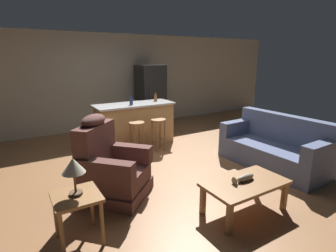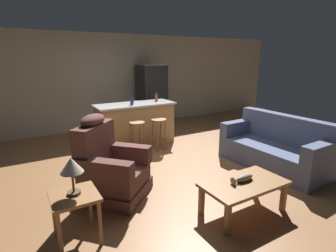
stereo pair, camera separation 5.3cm
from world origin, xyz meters
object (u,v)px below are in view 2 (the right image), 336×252
object	(u,v)px
bar_stool_left	(137,132)
bottle_tall_green	(132,101)
bottle_short_amber	(156,98)
recliner_near_lamp	(110,168)
fish_figurine	(243,179)
refrigerator	(152,97)
table_lamp	(71,167)
end_table	(75,203)
kitchen_island	(136,124)
bar_stool_right	(159,129)
couch	(275,149)
coffee_table	(244,186)

from	to	relation	value
bar_stool_left	bottle_tall_green	bearing A→B (deg)	77.00
bar_stool_left	bottle_short_amber	distance (m)	1.22
recliner_near_lamp	bottle_short_amber	size ratio (longest dim) A/B	5.97
recliner_near_lamp	bar_stool_left	xyz separation A→B (m)	(1.04, 1.38, 0.05)
fish_figurine	refrigerator	size ratio (longest dim) A/B	0.19
table_lamp	recliner_near_lamp	bearing A→B (deg)	50.26
refrigerator	end_table	bearing A→B (deg)	-126.51
kitchen_island	bar_stool_right	size ratio (longest dim) A/B	2.65
fish_figurine	end_table	size ratio (longest dim) A/B	0.61
couch	bar_stool_right	xyz separation A→B (m)	(-1.39, 1.88, 0.13)
couch	bottle_tall_green	world-z (taller)	bottle_tall_green
fish_figurine	recliner_near_lamp	xyz separation A→B (m)	(-1.33, 1.27, -0.04)
couch	coffee_table	bearing A→B (deg)	24.16
couch	bottle_tall_green	distance (m)	3.08
coffee_table	refrigerator	xyz separation A→B (m)	(0.97, 4.50, 0.52)
bottle_tall_green	bottle_short_amber	bearing A→B (deg)	13.98
recliner_near_lamp	bottle_tall_green	xyz separation A→B (m)	(1.16, 1.91, 0.61)
couch	refrigerator	distance (m)	3.80
table_lamp	kitchen_island	xyz separation A→B (m)	(1.91, 2.77, -0.39)
fish_figurine	bar_stool_left	xyz separation A→B (m)	(-0.29, 2.64, 0.01)
end_table	bottle_tall_green	distance (m)	3.28
recliner_near_lamp	kitchen_island	bearing A→B (deg)	104.11
bar_stool_left	fish_figurine	bearing A→B (deg)	-83.66
bottle_tall_green	kitchen_island	bearing A→B (deg)	41.20
bar_stool_left	bottle_short_amber	world-z (taller)	bottle_short_amber
bar_stool_right	bottle_short_amber	world-z (taller)	bottle_short_amber
coffee_table	bar_stool_left	xyz separation A→B (m)	(-0.30, 2.67, 0.11)
bar_stool_left	recliner_near_lamp	bearing A→B (deg)	-127.10
table_lamp	bar_stool_left	xyz separation A→B (m)	(1.67, 2.14, -0.40)
couch	bottle_short_amber	xyz separation A→B (m)	(-1.08, 2.59, 0.69)
bottle_short_amber	recliner_near_lamp	bearing A→B (deg)	-131.88
coffee_table	kitchen_island	bearing A→B (deg)	91.16
end_table	fish_figurine	bearing A→B (deg)	-13.93
bar_stool_right	refrigerator	xyz separation A→B (m)	(0.76, 1.83, 0.41)
recliner_near_lamp	refrigerator	size ratio (longest dim) A/B	0.68
table_lamp	bottle_tall_green	size ratio (longest dim) A/B	1.81
coffee_table	bar_stool_right	size ratio (longest dim) A/B	1.62
bottle_short_amber	coffee_table	bearing A→B (deg)	-98.88
kitchen_island	bottle_tall_green	size ratio (longest dim) A/B	7.94
recliner_near_lamp	bar_stool_left	size ratio (longest dim) A/B	1.76
bar_stool_left	refrigerator	bearing A→B (deg)	55.25
couch	kitchen_island	size ratio (longest dim) A/B	1.07
bar_stool_right	bottle_tall_green	size ratio (longest dim) A/B	3.00
bottle_short_amber	fish_figurine	bearing A→B (deg)	-99.06
recliner_near_lamp	kitchen_island	world-z (taller)	recliner_near_lamp
coffee_table	fish_figurine	size ratio (longest dim) A/B	3.24
recliner_near_lamp	bottle_tall_green	bearing A→B (deg)	105.18
bar_stool_right	refrigerator	bearing A→B (deg)	67.43
fish_figurine	coffee_table	bearing A→B (deg)	-73.63
couch	kitchen_island	world-z (taller)	kitchen_island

